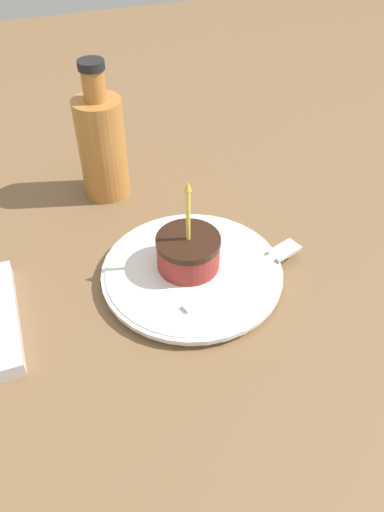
# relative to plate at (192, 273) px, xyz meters

# --- Properties ---
(ground_plane) EXTENTS (2.40, 2.40, 0.04)m
(ground_plane) POSITION_rel_plate_xyz_m (0.03, 0.02, -0.03)
(ground_plane) COLOR brown
(ground_plane) RESTS_ON ground
(plate) EXTENTS (0.24, 0.24, 0.02)m
(plate) POSITION_rel_plate_xyz_m (0.00, 0.00, 0.00)
(plate) COLOR white
(plate) RESTS_ON ground_plane
(cake_slice) EXTENTS (0.08, 0.08, 0.13)m
(cake_slice) POSITION_rel_plate_xyz_m (0.00, -0.01, 0.03)
(cake_slice) COLOR #99332D
(cake_slice) RESTS_ON plate
(fork) EXTENTS (0.19, 0.08, 0.00)m
(fork) POSITION_rel_plate_xyz_m (-0.07, 0.03, 0.01)
(fork) COLOR silver
(fork) RESTS_ON plate
(bottle) EXTENTS (0.07, 0.07, 0.21)m
(bottle) POSITION_rel_plate_xyz_m (0.06, -0.23, 0.08)
(bottle) COLOR #B27233
(bottle) RESTS_ON ground_plane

